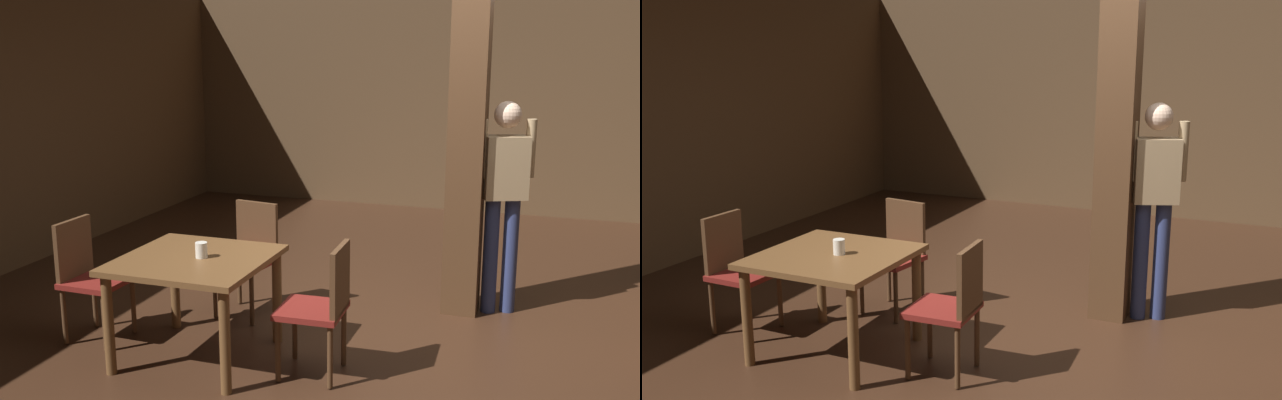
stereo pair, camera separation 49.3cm
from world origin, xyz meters
TOP-DOWN VIEW (x-y plane):
  - ground_plane at (0.00, 0.00)m, footprint 10.80×10.80m
  - wall_back at (0.00, 4.50)m, footprint 8.00×0.10m
  - pillar at (0.30, 0.82)m, footprint 0.28×0.28m
  - dining_table at (-1.31, -0.68)m, footprint 0.99×0.99m
  - chair_north at (-1.32, 0.23)m, footprint 0.48×0.48m
  - chair_east at (-0.39, -0.67)m, footprint 0.44×0.44m
  - chair_west at (-2.22, -0.64)m, footprint 0.43×0.43m
  - napkin_cup at (-1.26, -0.67)m, footprint 0.08×0.08m
  - standing_person at (0.59, 0.90)m, footprint 0.46×0.31m

SIDE VIEW (x-z plane):
  - ground_plane at x=0.00m, z-range 0.00..0.00m
  - chair_north at x=-1.32m, z-range 0.06..0.95m
  - chair_east at x=-0.39m, z-range 0.06..0.95m
  - chair_west at x=-2.22m, z-range 0.06..0.95m
  - dining_table at x=-1.31m, z-range 0.25..0.98m
  - napkin_cup at x=-1.26m, z-range 0.73..0.84m
  - standing_person at x=0.59m, z-range 0.14..1.86m
  - wall_back at x=0.00m, z-range 0.00..2.80m
  - pillar at x=0.30m, z-range 0.00..2.80m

